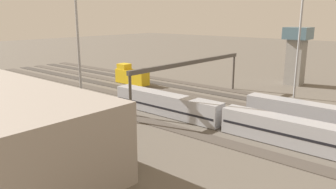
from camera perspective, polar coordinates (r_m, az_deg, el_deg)
name	(u,v)px	position (r m, az deg, el deg)	size (l,w,h in m)	color
ground_plane	(181,100)	(70.11, 2.31, -1.01)	(400.00, 400.00, 0.00)	#60594F
track_bed_0	(219,88)	(82.08, 8.83, 1.04)	(140.00, 2.80, 0.12)	#4C443D
track_bed_1	(208,92)	(77.97, 6.88, 0.44)	(140.00, 2.80, 0.12)	#3D3833
track_bed_2	(195,96)	(73.97, 4.72, -0.22)	(140.00, 2.80, 0.12)	#4C443D
track_bed_3	(181,100)	(70.10, 2.31, -0.96)	(140.00, 2.80, 0.12)	#3D3833
track_bed_4	(166,105)	(66.37, -0.37, -1.78)	(140.00, 2.80, 0.12)	#4C443D
track_bed_5	(149,110)	(62.83, -3.37, -2.69)	(140.00, 2.80, 0.12)	#3D3833
track_bed_6	(129,116)	(59.49, -6.72, -3.70)	(140.00, 2.80, 0.12)	#4C443D
train_on_track_5	(285,130)	(48.60, 19.68, -5.88)	(66.40, 3.06, 4.40)	#285193
train_on_track_2	(131,76)	(87.03, -6.38, 3.24)	(10.00, 3.00, 5.00)	gold
light_mast_1	(76,6)	(63.74, -15.71, 14.65)	(2.80, 0.70, 30.95)	#9EA0A5
light_mast_2	(302,4)	(75.47, 22.30, 14.34)	(2.80, 0.70, 32.01)	#9EA0A5
signal_gantry	(192,66)	(67.00, 4.16, 4.97)	(0.70, 35.00, 8.80)	#4C4742
control_tower	(296,52)	(91.19, 21.40, 6.93)	(6.00, 6.00, 14.75)	gray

